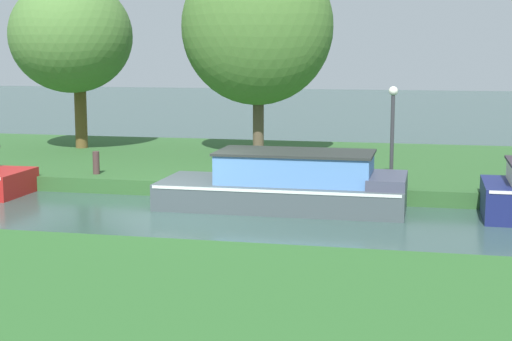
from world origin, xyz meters
name	(u,v)px	position (x,y,z in m)	size (l,w,h in m)	color
ground_plane	(186,214)	(0.00, 0.00, 0.00)	(120.00, 120.00, 0.00)	#324D47
riverbank_far	(252,164)	(0.00, 7.00, 0.20)	(72.00, 10.00, 0.40)	#2F5C2B
slate_barge	(289,185)	(2.25, 1.20, 0.58)	(5.98, 2.31, 1.40)	#414C50
willow_tree_left	(71,36)	(-6.47, 7.74, 4.29)	(4.09, 4.48, 5.84)	brown
willow_tree_centre	(257,27)	(0.02, 7.62, 4.56)	(4.93, 3.79, 6.68)	brown
lamp_post	(393,121)	(4.60, 3.35, 2.00)	(0.24, 0.24, 2.50)	#333338
mooring_post_near	(96,163)	(-3.50, 2.79, 0.72)	(0.19, 0.19, 0.64)	#47302F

